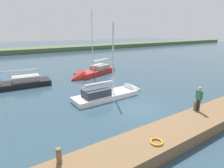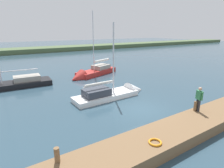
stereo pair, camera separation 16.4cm
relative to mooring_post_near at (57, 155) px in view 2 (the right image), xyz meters
name	(u,v)px [view 2 (the right image)]	position (x,y,z in m)	size (l,w,h in m)	color
ground_plane	(141,110)	(-7.44, -3.22, -1.01)	(200.00, 200.00, 0.00)	#2D4756
far_shoreline	(33,52)	(-7.44, -48.79, -1.01)	(180.00, 8.00, 2.40)	#4C603D
dock_pier	(186,128)	(-7.44, 0.80, -0.67)	(19.59, 2.27, 0.68)	brown
mooring_post_near	(57,155)	(0.00, 0.00, 0.00)	(0.23, 0.23, 0.66)	brown
mooring_post_far	(195,106)	(-9.40, 0.00, 0.00)	(0.21, 0.21, 0.66)	brown
life_ring_buoy	(155,142)	(-4.39, 1.25, -0.28)	(0.66, 0.66, 0.10)	orange
sailboat_inner_slip	(116,94)	(-7.54, -6.84, -0.84)	(7.43, 2.13, 7.49)	white
sailboat_far_left	(91,74)	(-9.07, -15.19, -0.75)	(7.90, 4.60, 9.15)	#B22823
person_on_dock	(199,97)	(-9.49, 0.12, 0.64)	(0.36, 0.61, 1.69)	#28282D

